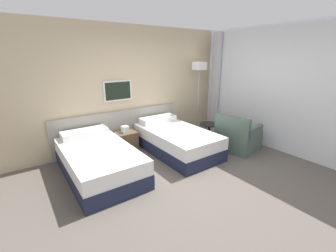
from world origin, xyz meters
TOP-DOWN VIEW (x-y plane):
  - ground_plane at (0.00, 0.00)m, footprint 16.00×16.00m
  - wall_headboard at (-0.03, 2.09)m, footprint 10.00×0.10m
  - wall_window at (2.37, -0.11)m, footprint 0.21×4.56m
  - bed_near_door at (-1.33, 1.06)m, footprint 1.10×1.97m
  - bed_near_window at (0.41, 1.06)m, footprint 1.10×1.97m
  - nightstand at (-0.46, 1.79)m, footprint 0.46×0.40m
  - floor_lamp at (1.64, 1.72)m, footprint 0.27×0.27m
  - side_table at (1.25, 0.88)m, footprint 0.44×0.44m
  - armchair at (1.63, 0.35)m, footprint 0.97×0.93m

SIDE VIEW (x-z plane):
  - ground_plane at x=0.00m, z-range 0.00..0.00m
  - nightstand at x=-0.46m, z-range -0.06..0.50m
  - bed_near_door at x=-1.33m, z-range -0.06..0.59m
  - bed_near_window at x=0.41m, z-range -0.06..0.59m
  - armchair at x=1.63m, z-range -0.15..0.69m
  - side_table at x=1.25m, z-range 0.11..0.65m
  - wall_headboard at x=-0.03m, z-range -0.05..2.65m
  - wall_window at x=2.37m, z-range -0.01..2.69m
  - floor_lamp at x=1.64m, z-range 0.67..2.57m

